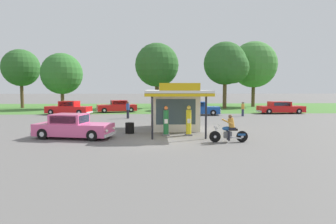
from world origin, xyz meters
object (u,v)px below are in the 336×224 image
(spare_tire_stack, at_px, (130,128))
(parked_car_back_row_left, at_px, (280,108))
(featured_classic_sedan, at_px, (73,127))
(parked_car_second_row_spare, at_px, (117,107))
(bystander_chatting_near_pumps, at_px, (243,109))
(parked_car_back_row_centre_right, at_px, (69,109))
(gas_pump_offside, at_px, (189,122))
(parked_car_back_row_right, at_px, (198,109))
(bystander_standing_back_lot, at_px, (128,109))
(gas_pump_nearside, at_px, (166,122))
(motorcycle_with_rider, at_px, (229,131))

(spare_tire_stack, bearing_deg, parked_car_back_row_left, 41.75)
(featured_classic_sedan, xyz_separation_m, parked_car_second_row_spare, (0.28, 19.77, 0.02))
(bystander_chatting_near_pumps, xyz_separation_m, spare_tire_stack, (-11.36, -11.78, -0.46))
(featured_classic_sedan, relative_size, parked_car_back_row_centre_right, 0.91)
(gas_pump_offside, xyz_separation_m, parked_car_second_row_spare, (-6.95, 19.11, -0.20))
(parked_car_back_row_right, bearing_deg, bystander_chatting_near_pumps, -22.32)
(parked_car_second_row_spare, relative_size, bystander_standing_back_lot, 3.07)
(featured_classic_sedan, xyz_separation_m, parked_car_back_row_right, (10.03, 15.44, 0.02))
(gas_pump_nearside, distance_m, gas_pump_offside, 1.47)
(gas_pump_nearside, relative_size, bystander_standing_back_lot, 1.09)
(spare_tire_stack, bearing_deg, bystander_standing_back_lot, 95.64)
(parked_car_back_row_centre_right, bearing_deg, gas_pump_offside, -52.69)
(bystander_chatting_near_pumps, height_order, spare_tire_stack, bystander_chatting_near_pumps)
(parked_car_back_row_centre_right, distance_m, bystander_chatting_near_pumps, 19.87)
(parked_car_back_row_right, height_order, bystander_standing_back_lot, bystander_standing_back_lot)
(bystander_standing_back_lot, distance_m, spare_tire_stack, 10.10)
(gas_pump_offside, xyz_separation_m, featured_classic_sedan, (-7.23, -0.66, -0.21))
(parked_car_back_row_centre_right, bearing_deg, parked_car_back_row_right, -4.54)
(spare_tire_stack, bearing_deg, parked_car_back_row_centre_right, 119.09)
(parked_car_back_row_centre_right, bearing_deg, motorcycle_with_rider, -52.51)
(parked_car_second_row_spare, bearing_deg, spare_tire_stack, -80.39)
(featured_classic_sedan, height_order, parked_car_second_row_spare, parked_car_second_row_spare)
(parked_car_back_row_right, distance_m, bystander_chatting_near_pumps, 5.03)
(parked_car_second_row_spare, distance_m, spare_tire_stack, 18.27)
(gas_pump_offside, height_order, parked_car_back_row_right, gas_pump_offside)
(parked_car_back_row_right, height_order, parked_car_second_row_spare, parked_car_second_row_spare)
(featured_classic_sedan, xyz_separation_m, spare_tire_stack, (3.33, 1.75, -0.31))
(parked_car_back_row_right, relative_size, parked_car_second_row_spare, 0.97)
(gas_pump_offside, height_order, featured_classic_sedan, gas_pump_offside)
(gas_pump_nearside, distance_m, parked_car_second_row_spare, 19.88)
(bystander_chatting_near_pumps, bearing_deg, spare_tire_stack, -133.96)
(motorcycle_with_rider, distance_m, featured_classic_sedan, 9.43)
(parked_car_second_row_spare, bearing_deg, parked_car_back_row_centre_right, -149.00)
(motorcycle_with_rider, distance_m, parked_car_second_row_spare, 23.42)
(featured_classic_sedan, relative_size, bystander_standing_back_lot, 2.90)
(parked_car_second_row_spare, bearing_deg, gas_pump_offside, -70.03)
(parked_car_back_row_right, bearing_deg, motorcycle_with_rider, -92.61)
(gas_pump_nearside, xyz_separation_m, parked_car_back_row_centre_right, (-10.70, 15.97, -0.17))
(parked_car_back_row_right, distance_m, spare_tire_stack, 15.24)
(parked_car_second_row_spare, bearing_deg, bystander_standing_back_lot, -75.53)
(featured_classic_sedan, height_order, parked_car_back_row_centre_right, parked_car_back_row_centre_right)
(gas_pump_offside, height_order, parked_car_second_row_spare, gas_pump_offside)
(motorcycle_with_rider, bearing_deg, bystander_chatting_near_pumps, 70.54)
(gas_pump_offside, relative_size, parked_car_second_row_spare, 0.36)
(motorcycle_with_rider, height_order, parked_car_second_row_spare, motorcycle_with_rider)
(parked_car_back_row_left, xyz_separation_m, bystander_chatting_near_pumps, (-5.68, -3.43, 0.15))
(bystander_standing_back_lot, bearing_deg, bystander_chatting_near_pumps, 8.01)
(gas_pump_offside, relative_size, parked_car_back_row_centre_right, 0.35)
(parked_car_back_row_centre_right, height_order, bystander_standing_back_lot, bystander_standing_back_lot)
(gas_pump_offside, bearing_deg, featured_classic_sedan, -174.82)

